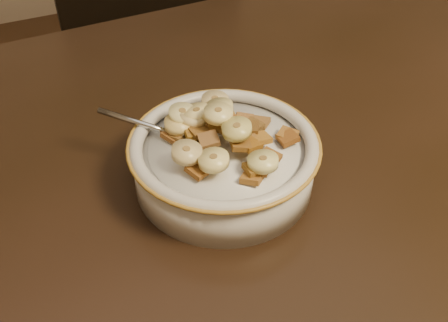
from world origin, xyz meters
name	(u,v)px	position (x,y,z in m)	size (l,w,h in m)	color
table	(392,126)	(0.00, 0.00, 0.73)	(1.40, 0.90, 0.04)	black
chair	(188,116)	(-0.12, 0.48, 0.47)	(0.42, 0.42, 0.95)	black
cereal_bowl	(224,165)	(-0.26, -0.02, 0.77)	(0.20, 0.20, 0.05)	beige
milk	(224,149)	(-0.26, -0.02, 0.80)	(0.16, 0.16, 0.00)	silver
spoon	(196,141)	(-0.29, 0.00, 0.80)	(0.04, 0.05, 0.01)	#A5A7AD
cereal_square_0	(216,122)	(-0.26, 0.00, 0.82)	(0.02, 0.02, 0.01)	brown
cereal_square_1	(226,122)	(-0.25, 0.00, 0.82)	(0.02, 0.02, 0.01)	brown
cereal_square_2	(192,130)	(-0.29, 0.01, 0.81)	(0.02, 0.02, 0.01)	brown
cereal_square_3	(199,131)	(-0.28, 0.00, 0.82)	(0.02, 0.02, 0.01)	brown
cereal_square_4	(233,123)	(-0.24, -0.01, 0.82)	(0.02, 0.02, 0.01)	olive
cereal_square_5	(252,126)	(-0.22, -0.01, 0.81)	(0.02, 0.02, 0.01)	brown
cereal_square_6	(249,142)	(-0.24, -0.04, 0.81)	(0.02, 0.02, 0.01)	brown
cereal_square_7	(250,144)	(-0.24, -0.04, 0.81)	(0.02, 0.02, 0.01)	brown
cereal_square_8	(178,135)	(-0.30, 0.02, 0.81)	(0.02, 0.02, 0.01)	brown
cereal_square_9	(245,121)	(-0.23, 0.00, 0.81)	(0.02, 0.02, 0.01)	#9B5E2D
cereal_square_10	(197,120)	(-0.27, 0.03, 0.81)	(0.02, 0.02, 0.01)	#945E1E
cereal_square_11	(269,158)	(-0.23, -0.06, 0.81)	(0.02, 0.02, 0.01)	brown
cereal_square_12	(210,126)	(-0.27, 0.00, 0.81)	(0.02, 0.02, 0.01)	brown
cereal_square_13	(260,122)	(-0.21, 0.00, 0.80)	(0.02, 0.02, 0.01)	brown
cereal_square_14	(221,126)	(-0.26, -0.01, 0.82)	(0.02, 0.02, 0.01)	brown
cereal_square_15	(249,128)	(-0.23, -0.02, 0.81)	(0.02, 0.02, 0.01)	brown
cereal_square_16	(288,135)	(-0.19, -0.04, 0.81)	(0.02, 0.02, 0.01)	olive
cereal_square_17	(175,130)	(-0.30, 0.02, 0.81)	(0.02, 0.02, 0.01)	brown
cereal_square_18	(240,144)	(-0.25, -0.04, 0.82)	(0.02, 0.02, 0.01)	brown
cereal_square_19	(209,140)	(-0.28, -0.02, 0.82)	(0.02, 0.02, 0.01)	brown
cereal_square_20	(188,128)	(-0.29, 0.02, 0.81)	(0.02, 0.02, 0.01)	brown
cereal_square_21	(231,124)	(-0.25, -0.01, 0.82)	(0.02, 0.02, 0.01)	olive
cereal_square_22	(288,138)	(-0.20, -0.04, 0.81)	(0.02, 0.02, 0.01)	brown
cereal_square_23	(252,178)	(-0.26, -0.08, 0.80)	(0.02, 0.02, 0.01)	brown
cereal_square_24	(194,132)	(-0.29, 0.00, 0.81)	(0.02, 0.02, 0.01)	brown
cereal_square_25	(198,170)	(-0.30, -0.05, 0.81)	(0.02, 0.02, 0.01)	brown
cereal_square_26	(225,114)	(-0.24, 0.03, 0.81)	(0.02, 0.02, 0.01)	olive
cereal_square_27	(258,168)	(-0.25, -0.07, 0.81)	(0.02, 0.02, 0.01)	#975D22
cereal_square_28	(173,135)	(-0.31, 0.02, 0.81)	(0.02, 0.02, 0.01)	brown
cereal_square_29	(192,124)	(-0.28, 0.03, 0.81)	(0.02, 0.02, 0.01)	brown
cereal_square_30	(260,138)	(-0.23, -0.03, 0.81)	(0.02, 0.02, 0.01)	#976419
cereal_square_31	(255,169)	(-0.25, -0.07, 0.81)	(0.02, 0.02, 0.01)	brown
banana_slice_0	(179,124)	(-0.30, 0.02, 0.82)	(0.03, 0.03, 0.01)	#F2CA74
banana_slice_1	(187,152)	(-0.31, -0.03, 0.82)	(0.03, 0.03, 0.01)	#CFB875
banana_slice_2	(183,114)	(-0.29, 0.03, 0.82)	(0.03, 0.03, 0.01)	#FFF0AA
banana_slice_3	(263,162)	(-0.25, -0.07, 0.81)	(0.03, 0.03, 0.01)	#EDDD7A
banana_slice_4	(237,129)	(-0.25, -0.03, 0.83)	(0.03, 0.03, 0.01)	#CCB963
banana_slice_5	(218,114)	(-0.26, -0.01, 0.84)	(0.03, 0.03, 0.01)	beige
banana_slice_6	(214,160)	(-0.29, -0.05, 0.82)	(0.03, 0.03, 0.01)	#F3E577
banana_slice_7	(197,113)	(-0.28, 0.02, 0.82)	(0.03, 0.03, 0.01)	#FFF1A1
banana_slice_8	(215,101)	(-0.25, 0.04, 0.82)	(0.03, 0.03, 0.01)	#F8E0A5
banana_slice_9	(194,118)	(-0.28, 0.02, 0.82)	(0.03, 0.03, 0.01)	beige
banana_slice_10	(219,108)	(-0.25, 0.02, 0.82)	(0.03, 0.03, 0.01)	#D4BB6E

